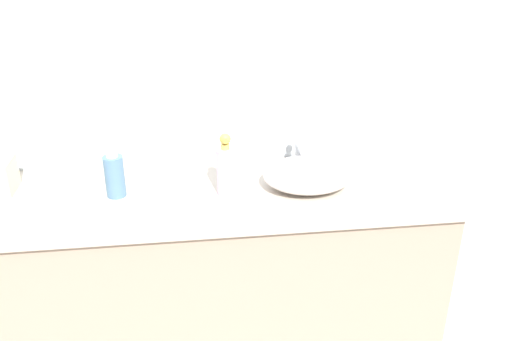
% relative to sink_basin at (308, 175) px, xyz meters
% --- Properties ---
extents(bathroom_wall_rear, '(6.00, 0.06, 2.60)m').
position_rel_sink_basin_xyz_m(bathroom_wall_rear, '(-0.39, 0.32, 0.35)').
color(bathroom_wall_rear, silver).
rests_on(bathroom_wall_rear, ground).
extents(vanity_counter, '(1.78, 0.54, 0.90)m').
position_rel_sink_basin_xyz_m(vanity_counter, '(-0.38, 0.01, -0.50)').
color(vanity_counter, gray).
rests_on(vanity_counter, ground).
extents(wall_mirror_panel, '(1.65, 0.01, 1.09)m').
position_rel_sink_basin_xyz_m(wall_mirror_panel, '(-0.38, 0.28, 0.49)').
color(wall_mirror_panel, '#B2BCC6').
rests_on(wall_mirror_panel, vanity_counter).
extents(sink_basin, '(0.32, 0.26, 0.10)m').
position_rel_sink_basin_xyz_m(sink_basin, '(0.00, 0.00, 0.00)').
color(sink_basin, silver).
rests_on(sink_basin, vanity_counter).
extents(faucet, '(0.03, 0.11, 0.14)m').
position_rel_sink_basin_xyz_m(faucet, '(0.00, 0.15, 0.03)').
color(faucet, silver).
rests_on(faucet, vanity_counter).
extents(soap_dispenser, '(0.06, 0.06, 0.23)m').
position_rel_sink_basin_xyz_m(soap_dispenser, '(-0.29, -0.01, 0.05)').
color(soap_dispenser, '#CBADCC').
rests_on(soap_dispenser, vanity_counter).
extents(lotion_bottle, '(0.07, 0.07, 0.17)m').
position_rel_sink_basin_xyz_m(lotion_bottle, '(-0.68, 0.02, 0.03)').
color(lotion_bottle, '#52789A').
rests_on(lotion_bottle, vanity_counter).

